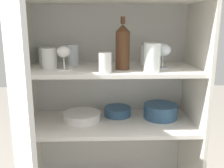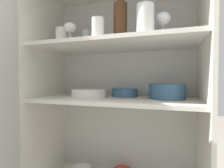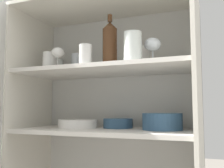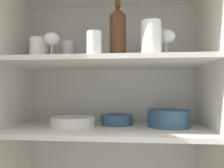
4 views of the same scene
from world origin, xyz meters
The scene contains 17 objects.
cupboard_back_panel centered at (0.00, 0.40, 0.70)m, with size 0.93×0.02×1.41m, color silver.
cupboard_side_left centered at (-0.46, 0.19, 0.70)m, with size 0.02×0.42×1.41m, color silver.
cupboard_side_right centered at (0.46, 0.19, 0.70)m, with size 0.02×0.42×1.41m, color silver.
shelf_board_middle centered at (0.00, 0.19, 0.76)m, with size 0.90×0.39×0.02m, color silver.
shelf_board_upper centered at (0.00, 0.19, 1.07)m, with size 0.90×0.39×0.02m, color silver.
tumbler_glass_0 centered at (-0.21, 0.28, 1.13)m, with size 0.06×0.06×0.11m.
tumbler_glass_1 centered at (-0.37, 0.32, 1.12)m, with size 0.08×0.08×0.10m.
tumbler_glass_2 centered at (-0.03, 0.05, 1.12)m, with size 0.06×0.06×0.10m.
tumbler_glass_3 centered at (0.19, 0.07, 1.14)m, with size 0.08×0.08×0.14m.
tumbler_glass_4 centered at (-0.32, 0.17, 1.13)m, with size 0.08×0.08×0.11m.
tumbler_glass_5 centered at (0.19, 0.26, 1.13)m, with size 0.07×0.07×0.11m.
wine_glass_0 centered at (-0.24, 0.13, 1.16)m, with size 0.07×0.07×0.12m.
wine_glass_1 centered at (0.26, 0.16, 1.17)m, with size 0.08×0.08×0.13m.
wine_bottle centered at (0.05, 0.14, 1.19)m, with size 0.07×0.07×0.26m.
plate_stack_white centered at (-0.17, 0.22, 0.79)m, with size 0.21×0.21×0.04m.
mixing_bowl_large centered at (0.28, 0.25, 0.81)m, with size 0.19×0.19×0.08m.
serving_bowl_small centered at (0.04, 0.29, 0.80)m, with size 0.16×0.16×0.05m.
Camera 2 is at (0.30, -0.74, 0.87)m, focal length 28.00 mm.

